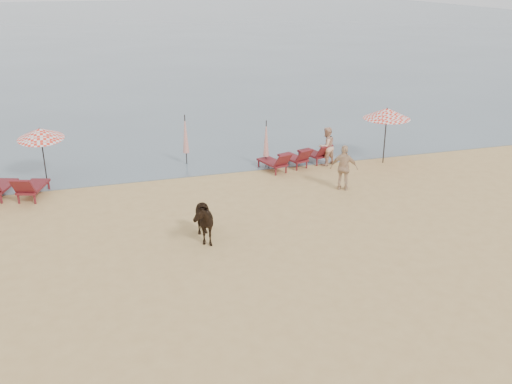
# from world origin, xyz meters

# --- Properties ---
(ground) EXTENTS (120.00, 120.00, 0.00)m
(ground) POSITION_xyz_m (0.00, 0.00, 0.00)
(ground) COLOR tan
(ground) RESTS_ON ground
(sea) EXTENTS (160.00, 140.00, 0.06)m
(sea) POSITION_xyz_m (0.00, 80.00, 0.00)
(sea) COLOR #51606B
(sea) RESTS_ON ground
(lounger_cluster_right) EXTENTS (3.14, 2.39, 0.61)m
(lounger_cluster_right) POSITION_xyz_m (3.24, 9.97, 0.42)
(lounger_cluster_right) COLOR maroon
(lounger_cluster_right) RESTS_ON ground
(umbrella_open_left_b) EXTENTS (1.73, 1.76, 2.21)m
(umbrella_open_left_b) POSITION_xyz_m (-6.68, 11.19, 1.91)
(umbrella_open_left_b) COLOR black
(umbrella_open_left_b) RESTS_ON ground
(umbrella_open_right) EXTENTS (1.96, 1.96, 2.39)m
(umbrella_open_right) POSITION_xyz_m (6.99, 9.42, 2.15)
(umbrella_open_right) COLOR black
(umbrella_open_right) RESTS_ON ground
(umbrella_closed_left) EXTENTS (0.24, 0.24, 2.00)m
(umbrella_closed_left) POSITION_xyz_m (2.02, 10.30, 1.23)
(umbrella_closed_left) COLOR black
(umbrella_closed_left) RESTS_ON ground
(umbrella_closed_right) EXTENTS (0.26, 0.26, 2.15)m
(umbrella_closed_right) POSITION_xyz_m (-1.08, 11.61, 1.32)
(umbrella_closed_right) COLOR black
(umbrella_closed_right) RESTS_ON ground
(cow) EXTENTS (0.80, 1.66, 1.38)m
(cow) POSITION_xyz_m (-1.96, 4.36, 0.69)
(cow) COLOR black
(cow) RESTS_ON ground
(beachgoer_right_a) EXTENTS (0.96, 0.86, 1.63)m
(beachgoer_right_a) POSITION_xyz_m (4.53, 9.86, 0.82)
(beachgoer_right_a) COLOR #D8A487
(beachgoer_right_a) RESTS_ON ground
(beachgoer_right_b) EXTENTS (1.08, 0.87, 1.72)m
(beachgoer_right_b) POSITION_xyz_m (4.01, 7.00, 0.86)
(beachgoer_right_b) COLOR tan
(beachgoer_right_b) RESTS_ON ground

